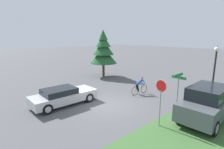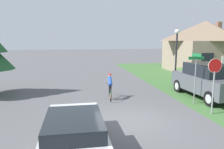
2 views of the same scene
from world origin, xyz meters
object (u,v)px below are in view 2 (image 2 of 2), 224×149
at_px(stop_sign, 214,76).
at_px(street_name_sign, 196,69).
at_px(street_lamp, 176,48).
at_px(sedan_left_lane, 74,133).
at_px(parked_suv_right, 206,81).
at_px(cyclist, 110,87).
at_px(cottage_house, 204,46).

distance_m(stop_sign, street_name_sign, 1.70).
height_order(stop_sign, street_lamp, street_lamp).
xyz_separation_m(sedan_left_lane, street_lamp, (7.10, 7.96, 2.20)).
relative_size(street_lamp, street_name_sign, 1.55).
relative_size(sedan_left_lane, parked_suv_right, 0.96).
distance_m(street_lamp, street_name_sign, 3.88).
bearing_deg(street_lamp, cyclist, -158.94).
distance_m(cottage_house, street_lamp, 9.71).
relative_size(sedan_left_lane, stop_sign, 1.78).
distance_m(cottage_house, cyclist, 14.89).
relative_size(cyclist, street_lamp, 0.43).
distance_m(cottage_house, sedan_left_lane, 20.50).
distance_m(parked_suv_right, street_name_sign, 1.92).
distance_m(cyclist, parked_suv_right, 5.79).
xyz_separation_m(sedan_left_lane, stop_sign, (6.37, 2.57, 1.18)).
bearing_deg(cyclist, street_lamp, -63.52).
height_order(cyclist, street_lamp, street_lamp).
bearing_deg(street_name_sign, sedan_left_lane, -146.47).
xyz_separation_m(cyclist, parked_suv_right, (5.73, -0.72, 0.33)).
bearing_deg(street_lamp, cottage_house, 46.80).
xyz_separation_m(cottage_house, cyclist, (-11.67, -9.02, -2.09)).
bearing_deg(stop_sign, sedan_left_lane, 24.20).
height_order(cottage_house, cyclist, cottage_house).
bearing_deg(cottage_house, stop_sign, -117.73).
bearing_deg(street_lamp, sedan_left_lane, -131.71).
bearing_deg(sedan_left_lane, street_name_sign, -56.77).
distance_m(cyclist, stop_sign, 5.63).
bearing_deg(sedan_left_lane, parked_suv_right, -56.08).
bearing_deg(cyclist, parked_suv_right, -91.73).
xyz_separation_m(cottage_house, street_lamp, (-6.65, -7.08, 0.05)).
bearing_deg(cyclist, cottage_house, -46.90).
height_order(parked_suv_right, stop_sign, stop_sign).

